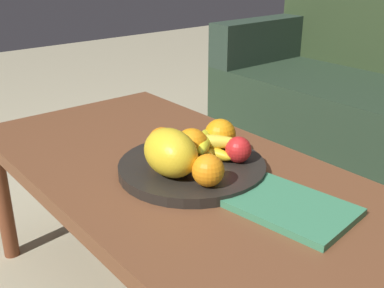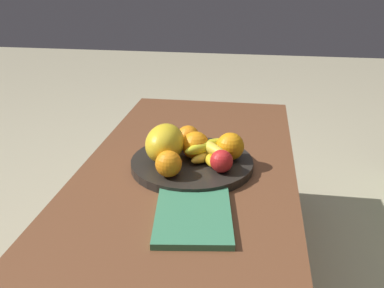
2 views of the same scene
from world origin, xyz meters
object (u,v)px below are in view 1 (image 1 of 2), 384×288
Objects in this scene: orange_back at (208,170)px; apple_front at (238,150)px; coffee_table at (185,188)px; magazine at (291,207)px; fruit_bowl at (192,167)px; banana_bunch at (208,146)px; orange_right at (220,134)px; melon_large_front at (171,153)px; orange_left at (162,141)px; orange_front at (193,145)px.

orange_back is 0.15m from apple_front.
coffee_table is at bearing -126.38° from apple_front.
fruit_bowl is at bearing -178.48° from magazine.
coffee_table is 8.40× the size of banana_bunch.
melon_large_front is at bearing -78.56° from orange_right.
fruit_bowl is 5.04× the size of orange_left.
orange_left is 0.15m from orange_right.
melon_large_front is at bearing -65.54° from coffee_table.
apple_front is at bearing 48.81° from orange_front.
orange_front is 1.13× the size of orange_back.
coffee_table is 15.62× the size of orange_front.
orange_front is 0.11m from apple_front.
fruit_bowl is 5.61× the size of apple_front.
apple_front is 0.22m from magazine.
magazine is at bearing 9.33° from fruit_bowl.
banana_bunch is at bearing 139.59° from orange_back.
fruit_bowl is at bearing 46.49° from coffee_table.
melon_large_front reaches higher than orange_right.
orange_back is (0.11, -0.05, 0.05)m from fruit_bowl.
melon_large_front is at bearing -77.40° from fruit_bowl.
orange_front reaches higher than magazine.
melon_large_front is at bearing -26.15° from orange_left.
orange_front is at bearing -131.19° from apple_front.
coffee_table is at bearing 164.81° from orange_back.
magazine is (0.28, -0.01, -0.05)m from banana_bunch.
orange_front reaches higher than orange_left.
melon_large_front reaches higher than magazine.
orange_right is 1.27× the size of apple_front.
orange_left is 0.29× the size of magazine.
orange_front is 1.15× the size of orange_left.
melon_large_front is 2.09× the size of orange_back.
orange_front reaches higher than coffee_table.
apple_front reaches higher than magazine.
orange_left is (-0.08, -0.03, -0.01)m from orange_front.
orange_front is 0.09m from orange_left.
banana_bunch is (0.01, 0.04, -0.01)m from orange_front.
fruit_bowl is 0.28m from magazine.
fruit_bowl is 4.37× the size of orange_front.
orange_right is 1.12× the size of orange_back.
orange_left is at bearing -142.35° from apple_front.
coffee_table is 0.17m from orange_right.
fruit_bowl is 1.44× the size of magazine.
apple_front is at bearing -11.76° from orange_right.
fruit_bowl is at bearing -49.32° from orange_front.
orange_back reaches higher than fruit_bowl.
apple_front is at bearing 53.62° from coffee_table.
magazine is (0.28, 0.04, -0.06)m from orange_front.
orange_back is at bearing -49.54° from orange_right.
melon_large_front is 0.10m from orange_back.
melon_large_front reaches higher than fruit_bowl.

